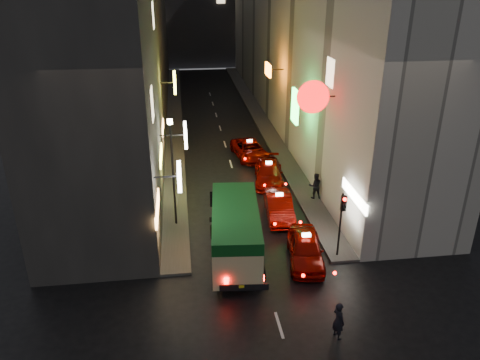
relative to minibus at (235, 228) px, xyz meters
name	(u,v)px	position (x,y,z in m)	size (l,w,h in m)	color
building_left	(127,26)	(-6.80, 24.78, 7.23)	(7.70, 52.19, 18.00)	#393734
building_right	(300,24)	(9.20, 24.78, 7.23)	(8.18, 52.15, 18.00)	#B9B4A9
sidewalk_left	(175,120)	(-3.05, 24.79, -1.69)	(1.50, 52.00, 0.15)	#4B4946
sidewalk_right	(259,117)	(5.45, 24.79, -1.69)	(1.50, 52.00, 0.15)	#4B4946
minibus	(235,228)	(0.00, 0.00, 0.00)	(2.83, 6.69, 2.80)	beige
taxi_near	(306,247)	(3.46, -0.73, -0.93)	(2.95, 5.53, 1.84)	#720500
taxi_second	(279,204)	(3.11, 4.07, -0.96)	(2.47, 5.24, 1.79)	#720500
taxi_third	(269,171)	(3.44, 9.14, -0.98)	(2.77, 5.24, 1.76)	#720500
taxi_far	(250,148)	(2.82, 13.94, -1.00)	(2.65, 5.06, 1.70)	#720500
pedestrian_crossing	(339,318)	(3.37, -6.18, -0.83)	(0.62, 0.40, 1.88)	black
pedestrian_sidewalk	(315,184)	(5.84, 5.98, -0.66)	(0.72, 0.45, 1.92)	black
traffic_light	(342,212)	(5.20, -0.74, 0.92)	(0.26, 0.43, 3.50)	black
lamp_post	(173,166)	(-3.00, 3.79, 1.95)	(0.28, 0.28, 6.22)	black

